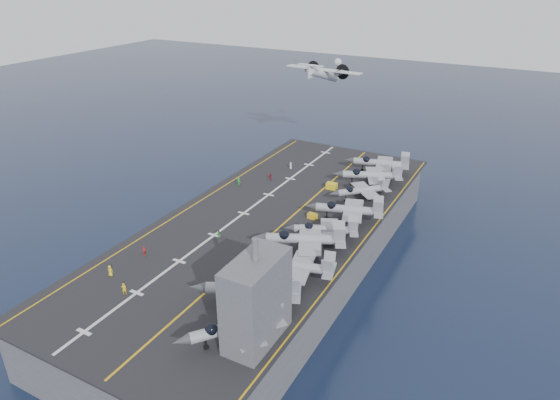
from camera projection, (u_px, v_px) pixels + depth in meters
The scene contains 29 objects.
ground at pixel (271, 266), 100.24m from camera, with size 500.00×500.00×0.00m, color #142135.
hull at pixel (270, 244), 98.11m from camera, with size 36.00×90.00×10.00m, color #56595E.
flight_deck at pixel (270, 221), 95.89m from camera, with size 38.00×92.00×0.40m, color black.
foul_line at pixel (284, 223), 94.50m from camera, with size 0.35×90.00×0.02m, color gold.
landing_centerline at pixel (244, 213), 98.37m from camera, with size 0.50×90.00×0.02m, color silver.
deck_edge_port at pixel (199, 202), 103.11m from camera, with size 0.25×90.00×0.02m, color gold.
deck_edge_stbd at pixel (361, 243), 87.83m from camera, with size 0.25×90.00×0.02m, color gold.
island_superstructure at pixel (256, 291), 62.29m from camera, with size 5.00×10.00×15.00m, color #56595E, non-canonical shape.
fighter_jet_0 at pixel (235, 325), 64.03m from camera, with size 16.51×17.35×5.03m, color gray, non-canonical shape.
fighter_jet_1 at pixel (252, 289), 70.79m from camera, with size 18.99×16.31×5.56m, color #9FA9B0, non-canonical shape.
fighter_jet_2 at pixel (296, 265), 77.00m from camera, with size 15.92×12.43×4.90m, color #98A1A8, non-canonical shape.
fighter_jet_3 at pixel (305, 238), 84.00m from camera, with size 18.71×16.11×5.47m, color #91999F, non-canonical shape.
fighter_jet_4 at pixel (325, 229), 87.86m from camera, with size 15.60×13.35×4.58m, color gray, non-canonical shape.
fighter_jet_5 at pixel (349, 209), 94.39m from camera, with size 17.17×13.87×5.18m, color #919BA2, non-canonical shape.
fighter_jet_6 at pixel (362, 190), 103.24m from camera, with size 15.38×15.33×4.52m, color gray, non-canonical shape.
fighter_jet_7 at pixel (372, 174), 109.82m from camera, with size 17.93×15.37×5.26m, color #969EA7, non-canonical shape.
fighter_jet_8 at pixel (381, 162), 116.45m from camera, with size 16.96×13.29×5.21m, color #8D939A, non-canonical shape.
tow_cart_a at pixel (230, 271), 78.92m from camera, with size 2.00×1.57×1.06m, color #C3990D, non-canonical shape.
tow_cart_b at pixel (312, 216), 96.15m from camera, with size 1.87×1.31×1.06m, color yellow, non-canonical shape.
tow_cart_c at pixel (332, 186), 108.84m from camera, with size 2.34×1.56×1.37m, color yellow, non-canonical shape.
crew_0 at pixel (110, 271), 78.24m from camera, with size 1.23×0.94×1.86m, color yellow.
crew_1 at pixel (144, 251), 83.71m from camera, with size 0.74×1.09×1.78m, color #B21919.
crew_2 at pixel (219, 234), 89.19m from camera, with size 0.94×1.13×1.61m, color #238427.
crew_3 at pixel (239, 182), 110.59m from camera, with size 1.16×0.88×1.75m, color green.
crew_4 at pixel (271, 177), 113.25m from camera, with size 0.97×1.17×1.67m, color #A91422.
crew_5 at pixel (291, 166), 119.48m from camera, with size 1.22×1.09×1.69m, color white.
crew_6 at pixel (124, 289), 73.79m from camera, with size 1.42×1.38×1.98m, color yellow.
crew_7 at pixel (227, 270), 78.66m from camera, with size 1.15×1.22×1.69m, color silver.
transport_plane at pixel (323, 74), 143.05m from camera, with size 25.22×18.54×5.59m, color silver, non-canonical shape.
Camera 1 is at (42.11, -73.83, 54.81)m, focal length 32.00 mm.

